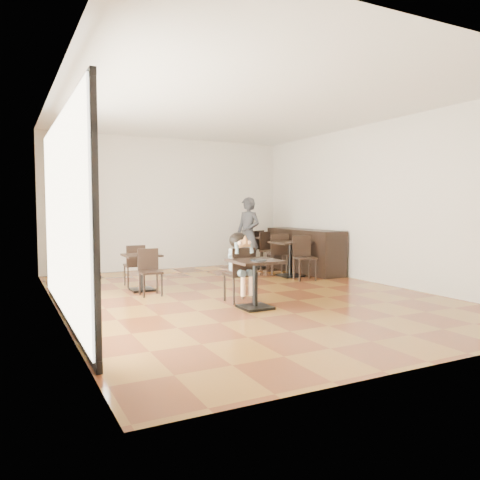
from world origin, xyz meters
TOP-DOWN VIEW (x-y plane):
  - floor at (0.00, 0.00)m, footprint 6.00×8.00m
  - ceiling at (0.00, 0.00)m, footprint 6.00×8.00m
  - wall_back at (0.00, 4.00)m, footprint 6.00×0.01m
  - wall_front at (0.00, -4.00)m, footprint 6.00×0.01m
  - wall_left at (-3.00, 0.00)m, footprint 0.01×8.00m
  - wall_right at (3.00, 0.00)m, footprint 0.01×8.00m
  - storefront_window at (-2.97, -0.50)m, footprint 0.04×4.50m
  - child_table at (-0.33, -1.00)m, footprint 0.69×0.69m
  - child_chair at (-0.33, -0.45)m, footprint 0.40×0.40m
  - child at (-0.33, -0.45)m, footprint 0.40×0.56m
  - plate at (-0.33, -1.10)m, footprint 0.25×0.25m
  - pizza_slice at (-0.33, -0.64)m, footprint 0.26×0.20m
  - adult_patron at (1.59, 2.84)m, footprint 0.65×0.76m
  - cafe_table_mid at (1.92, 1.49)m, footprint 0.87×0.87m
  - cafe_table_left at (-1.44, 1.26)m, footprint 0.65×0.65m
  - cafe_table_back at (1.94, 3.14)m, footprint 0.96×0.96m
  - chair_mid_a at (1.92, 2.04)m, footprint 0.50×0.50m
  - chair_mid_b at (1.92, 0.94)m, footprint 0.50×0.50m
  - chair_left_a at (-1.44, 1.81)m, footprint 0.37×0.37m
  - chair_left_b at (-1.44, 0.71)m, footprint 0.37×0.37m
  - chair_back_a at (2.09, 3.50)m, footprint 0.55×0.55m
  - chair_back_b at (2.09, 2.59)m, footprint 0.55×0.55m
  - service_counter at (2.65, 2.00)m, footprint 0.60×2.40m

SIDE VIEW (x-z plane):
  - floor at x=0.00m, z-range -0.01..0.01m
  - cafe_table_left at x=-1.44m, z-range 0.00..0.67m
  - child_table at x=-0.33m, z-range 0.00..0.73m
  - cafe_table_mid at x=1.92m, z-range 0.00..0.77m
  - cafe_table_back at x=1.94m, z-range 0.00..0.77m
  - chair_left_a at x=-1.44m, z-range 0.00..0.80m
  - chair_left_b at x=-1.44m, z-range 0.00..0.80m
  - child_chair at x=-0.33m, z-range 0.00..0.88m
  - chair_mid_a at x=1.92m, z-range 0.00..0.92m
  - chair_mid_b at x=1.92m, z-range 0.00..0.92m
  - chair_back_a at x=2.09m, z-range 0.00..0.92m
  - chair_back_b at x=2.09m, z-range 0.00..0.92m
  - service_counter at x=2.65m, z-range 0.00..1.00m
  - child at x=-0.33m, z-range 0.00..1.11m
  - plate at x=-0.33m, z-range 0.73..0.75m
  - adult_patron at x=1.59m, z-range 0.00..1.76m
  - pizza_slice at x=-0.33m, z-range 0.93..0.99m
  - storefront_window at x=-2.97m, z-range 0.10..2.70m
  - wall_back at x=0.00m, z-range 0.00..3.20m
  - wall_front at x=0.00m, z-range 0.00..3.20m
  - wall_left at x=-3.00m, z-range 0.00..3.20m
  - wall_right at x=3.00m, z-range 0.00..3.20m
  - ceiling at x=0.00m, z-range 3.20..3.21m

